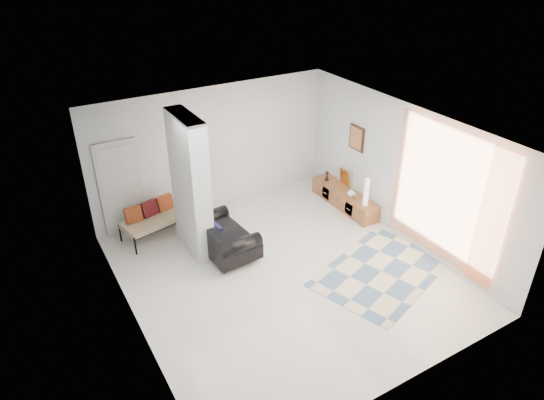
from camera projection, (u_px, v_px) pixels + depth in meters
floor at (284, 273)px, 9.06m from camera, size 6.00×6.00×0.00m
ceiling at (286, 132)px, 7.70m from camera, size 6.00×6.00×0.00m
wall_back at (213, 149)px, 10.64m from camera, size 6.00×0.00×6.00m
wall_front at (410, 311)px, 6.12m from camera, size 6.00×0.00×6.00m
wall_left at (127, 255)px, 7.16m from camera, size 0.00×6.00×6.00m
wall_right at (403, 173)px, 9.60m from camera, size 0.00×6.00×6.00m
partition_column at (190, 186)px, 9.10m from camera, size 0.35×1.20×2.80m
hallway_door at (121, 188)px, 9.86m from camera, size 0.85×0.06×2.04m
curtain at (445, 195)px, 8.67m from camera, size 0.00×2.55×2.55m
wall_art at (357, 138)px, 10.53m from camera, size 0.04×0.45×0.55m
media_console at (344, 198)px, 11.15m from camera, size 0.45×1.94×0.80m
loveseat at (221, 237)px, 9.47m from camera, size 1.01×1.59×0.76m
daybed at (158, 216)px, 10.03m from camera, size 1.68×0.97×0.77m
area_rug at (382, 271)px, 9.09m from camera, size 3.01×2.46×0.01m
cylinder_lamp at (366, 192)px, 10.35m from camera, size 0.11×0.11×0.62m
bronze_figurine at (327, 176)px, 11.46m from camera, size 0.13×0.13×0.23m
vase at (351, 193)px, 10.78m from camera, size 0.19×0.19×0.19m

